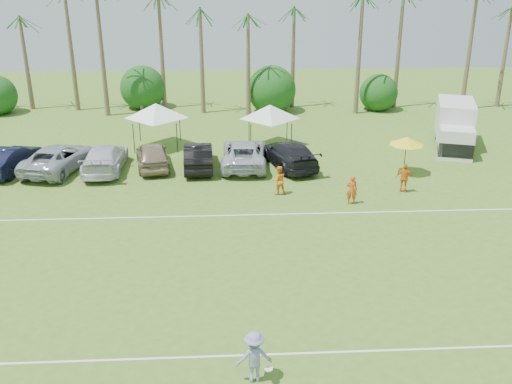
{
  "coord_description": "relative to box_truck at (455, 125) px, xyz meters",
  "views": [
    {
      "loc": [
        1.73,
        -14.37,
        12.74
      ],
      "look_at": [
        3.25,
        13.36,
        1.6
      ],
      "focal_mm": 40.0,
      "sensor_mm": 36.0,
      "label": 1
    }
  ],
  "objects": [
    {
      "name": "palm_tree_9",
      "position": [
        -0.56,
        12.58,
        6.57
      ],
      "size": [
        2.4,
        2.4,
        9.9
      ],
      "color": "brown",
      "rests_on": "ground"
    },
    {
      "name": "canopy_tent_left",
      "position": [
        -21.9,
        1.53,
        1.5
      ],
      "size": [
        4.73,
        4.73,
        3.83
      ],
      "color": "black",
      "rests_on": "ground"
    },
    {
      "name": "sideline_player_a",
      "position": [
        -9.76,
        -10.12,
        -0.93
      ],
      "size": [
        0.68,
        0.5,
        1.71
      ],
      "primitive_type": "imported",
      "rotation": [
        0.0,
        0.0,
        2.99
      ],
      "color": "#D05217",
      "rests_on": "ground"
    },
    {
      "name": "bush_tree_3",
      "position": [
        -2.56,
        13.58,
        0.02
      ],
      "size": [
        4.0,
        4.0,
        4.0
      ],
      "color": "brown",
      "rests_on": "ground"
    },
    {
      "name": "bush_tree_2",
      "position": [
        -12.56,
        13.58,
        0.02
      ],
      "size": [
        4.0,
        4.0,
        4.0
      ],
      "color": "brown",
      "rests_on": "ground"
    },
    {
      "name": "palm_tree_5",
      "position": [
        -18.56,
        12.58,
        6.57
      ],
      "size": [
        2.4,
        2.4,
        9.9
      ],
      "color": "brown",
      "rests_on": "ground"
    },
    {
      "name": "box_truck",
      "position": [
        0.0,
        0.0,
        0.0
      ],
      "size": [
        4.29,
        6.89,
        3.33
      ],
      "rotation": [
        0.0,
        0.0,
        -0.31
      ],
      "color": "silver",
      "rests_on": "ground"
    },
    {
      "name": "palm_tree_6",
      "position": [
        -14.56,
        12.58,
        7.43
      ],
      "size": [
        2.4,
        2.4,
        10.9
      ],
      "color": "brown",
      "rests_on": "ground"
    },
    {
      "name": "frisbee_player",
      "position": [
        -16.06,
        -24.69,
        -0.86
      ],
      "size": [
        1.26,
        0.82,
        1.84
      ],
      "rotation": [
        0.0,
        0.0,
        3.26
      ],
      "color": "#837FB5",
      "rests_on": "ground"
    },
    {
      "name": "sideline_player_c",
      "position": [
        -6.25,
        -8.52,
        -0.89
      ],
      "size": [
        1.13,
        0.71,
        1.79
      ],
      "primitive_type": "imported",
      "rotation": [
        0.0,
        0.0,
        2.86
      ],
      "color": "orange",
      "rests_on": "ground"
    },
    {
      "name": "bush_tree_1",
      "position": [
        -24.56,
        13.58,
        0.02
      ],
      "size": [
        4.0,
        4.0,
        4.0
      ],
      "color": "brown",
      "rests_on": "ground"
    },
    {
      "name": "canopy_tent_right",
      "position": [
        -13.57,
        1.23,
        1.36
      ],
      "size": [
        4.52,
        4.52,
        3.66
      ],
      "color": "black",
      "rests_on": "ground"
    },
    {
      "name": "parked_car_5",
      "position": [
        -18.7,
        -3.54,
        -0.91
      ],
      "size": [
        2.1,
        5.38,
        1.74
      ],
      "primitive_type": "imported",
      "rotation": [
        0.0,
        0.0,
        3.19
      ],
      "color": "black",
      "rests_on": "ground"
    },
    {
      "name": "parked_car_2",
      "position": [
        -27.9,
        -3.52,
        -0.91
      ],
      "size": [
        4.26,
        6.77,
        1.74
      ],
      "primitive_type": "imported",
      "rotation": [
        0.0,
        0.0,
        2.91
      ],
      "color": "#A2A6AD",
      "rests_on": "ground"
    },
    {
      "name": "market_umbrella",
      "position": [
        -5.3,
        -5.39,
        0.45
      ],
      "size": [
        2.23,
        2.23,
        2.49
      ],
      "color": "black",
      "rests_on": "ground"
    },
    {
      "name": "palm_tree_10",
      "position": [
        4.44,
        12.58,
        7.43
      ],
      "size": [
        2.4,
        2.4,
        10.9
      ],
      "color": "brown",
      "rests_on": "ground"
    },
    {
      "name": "field_lines",
      "position": [
        -18.56,
        -17.42,
        -1.78
      ],
      "size": [
        80.0,
        12.1,
        0.01
      ],
      "color": "white",
      "rests_on": "ground"
    },
    {
      "name": "parked_car_4",
      "position": [
        -21.77,
        -3.19,
        -0.91
      ],
      "size": [
        2.92,
        5.4,
        1.74
      ],
      "primitive_type": "imported",
      "rotation": [
        0.0,
        0.0,
        3.32
      ],
      "color": "gray",
      "rests_on": "ground"
    },
    {
      "name": "palm_tree_4",
      "position": [
        -22.56,
        12.58,
        5.7
      ],
      "size": [
        2.4,
        2.4,
        8.9
      ],
      "color": "brown",
      "rests_on": "ground"
    },
    {
      "name": "parked_car_3",
      "position": [
        -24.84,
        -3.68,
        -0.91
      ],
      "size": [
        2.57,
        6.06,
        1.74
      ],
      "primitive_type": "imported",
      "rotation": [
        0.0,
        0.0,
        3.16
      ],
      "color": "silver",
      "rests_on": "ground"
    },
    {
      "name": "palm_tree_1",
      "position": [
        -35.56,
        12.58,
        6.57
      ],
      "size": [
        2.4,
        2.4,
        9.9
      ],
      "color": "brown",
      "rests_on": "ground"
    },
    {
      "name": "parked_car_6",
      "position": [
        -15.64,
        -3.21,
        -0.91
      ],
      "size": [
        3.19,
        6.41,
        1.74
      ],
      "primitive_type": "imported",
      "rotation": [
        0.0,
        0.0,
        3.09
      ],
      "color": "#B5B9C3",
      "rests_on": "ground"
    },
    {
      "name": "sideline_player_b",
      "position": [
        -13.78,
        -8.45,
        -0.9
      ],
      "size": [
        0.98,
        0.83,
        1.76
      ],
      "primitive_type": "imported",
      "rotation": [
        0.0,
        0.0,
        3.35
      ],
      "color": "orange",
      "rests_on": "ground"
    },
    {
      "name": "parked_car_1",
      "position": [
        -30.97,
        -3.58,
        -0.91
      ],
      "size": [
        2.85,
        5.55,
        1.74
      ],
      "primitive_type": "imported",
      "rotation": [
        0.0,
        0.0,
        2.94
      ],
      "color": "black",
      "rests_on": "ground"
    },
    {
      "name": "palm_tree_2",
      "position": [
        -30.56,
        12.58,
        7.43
      ],
      "size": [
        2.4,
        2.4,
        10.9
      ],
      "color": "brown",
      "rests_on": "ground"
    },
    {
      "name": "bush_tree_0",
      "position": [
        -37.56,
        13.58,
        0.02
      ],
      "size": [
        4.0,
        4.0,
        4.0
      ],
      "color": "brown",
      "rests_on": "ground"
    },
    {
      "name": "palm_tree_8",
      "position": [
        -5.56,
        12.58,
        5.7
      ],
      "size": [
        2.4,
        2.4,
        8.9
      ],
      "color": "brown",
      "rests_on": "ground"
    },
    {
      "name": "parked_car_7",
      "position": [
        -12.57,
        -3.5,
        -0.91
      ],
      "size": [
        3.88,
        6.43,
        1.74
      ],
      "primitive_type": "imported",
      "rotation": [
        0.0,
        0.0,
        3.4
      ],
      "color": "black",
      "rests_on": "ground"
    }
  ]
}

